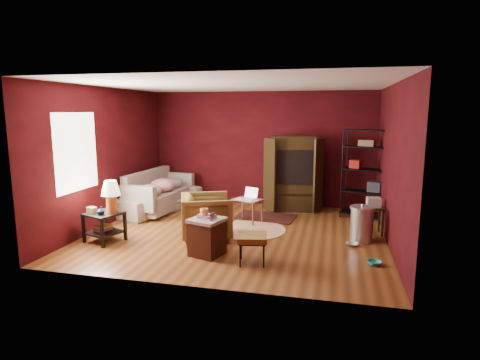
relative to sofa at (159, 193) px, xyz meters
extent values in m
cube|color=brown|center=(2.19, -1.21, -0.44)|extent=(5.50, 5.00, 0.02)
cube|color=white|center=(2.19, -1.21, 2.38)|extent=(5.50, 5.00, 0.02)
cube|color=#3F090D|center=(2.19, 1.30, 0.97)|extent=(5.50, 0.02, 2.80)
cube|color=#3F090D|center=(2.19, -3.72, 0.97)|extent=(5.50, 0.02, 2.80)
cube|color=#3F090D|center=(-0.57, -1.21, 0.97)|extent=(0.02, 5.00, 2.80)
cube|color=#3F090D|center=(4.95, -1.21, 0.97)|extent=(0.02, 5.00, 2.80)
cube|color=white|center=(-0.54, -2.21, 1.17)|extent=(0.02, 1.20, 1.40)
imported|color=gray|center=(0.00, 0.00, 0.00)|extent=(1.32, 2.31, 0.87)
imported|color=black|center=(1.72, -1.67, 0.02)|extent=(1.10, 1.13, 0.91)
imported|color=#ABAEB2|center=(4.33, -1.50, -0.33)|extent=(0.22, 0.09, 0.21)
imported|color=teal|center=(4.63, -2.34, -0.33)|extent=(0.22, 0.12, 0.21)
imported|color=#0C183C|center=(0.03, -2.43, 0.17)|extent=(0.18, 0.18, 0.14)
imported|color=#E1CD6E|center=(1.98, -2.55, 0.31)|extent=(0.15, 0.12, 0.13)
cube|color=black|center=(-0.01, -2.28, 0.08)|extent=(0.71, 0.71, 0.04)
cube|color=black|center=(-0.01, -2.28, -0.27)|extent=(0.67, 0.67, 0.03)
cube|color=black|center=(-0.33, -2.44, -0.17)|extent=(0.06, 0.06, 0.52)
cube|color=black|center=(0.14, -2.60, -0.17)|extent=(0.06, 0.06, 0.52)
cube|color=black|center=(-0.16, -1.96, -0.17)|extent=(0.06, 0.06, 0.52)
cube|color=black|center=(0.31, -2.13, -0.17)|extent=(0.06, 0.06, 0.52)
cylinder|color=#C66424|center=(0.13, -2.23, 0.26)|extent=(0.24, 0.24, 0.32)
cone|color=#F2E5C6|center=(0.13, -2.23, 0.55)|extent=(0.43, 0.43, 0.26)
cube|color=olive|center=(-0.19, -2.37, 0.15)|extent=(0.20, 0.16, 0.11)
cube|color=red|center=(-0.05, -2.27, -0.22)|extent=(0.28, 0.31, 0.03)
cube|color=#3076C1|center=(-0.04, -2.27, -0.19)|extent=(0.28, 0.31, 0.03)
cube|color=#DAC448|center=(-0.04, -2.27, -0.16)|extent=(0.28, 0.31, 0.03)
cube|color=gray|center=(0.04, 0.02, -0.16)|extent=(0.95, 1.94, 0.40)
cube|color=gray|center=(-0.31, 0.05, 0.11)|extent=(0.33, 1.89, 0.79)
cube|color=gray|center=(-0.04, -0.92, 0.06)|extent=(0.81, 0.24, 0.55)
cube|color=gray|center=(0.11, 0.96, 0.06)|extent=(0.81, 0.24, 0.55)
ellipsoid|color=#B41933|center=(0.04, -0.52, 0.16)|extent=(0.56, 0.56, 0.28)
ellipsoid|color=#B41933|center=(0.09, 0.02, 0.18)|extent=(0.62, 0.62, 0.32)
ellipsoid|color=gray|center=(0.13, 0.51, 0.14)|extent=(0.51, 0.51, 0.26)
cube|color=#3E1C0E|center=(2.00, -2.52, -0.15)|extent=(0.59, 0.59, 0.56)
cube|color=gray|center=(2.00, -2.52, 0.15)|extent=(0.63, 0.63, 0.05)
cube|color=beige|center=(2.00, -2.52, 0.19)|extent=(0.32, 0.28, 0.02)
cube|color=teal|center=(2.00, -2.52, 0.21)|extent=(0.29, 0.25, 0.02)
cube|color=#BF474D|center=(2.00, -2.52, 0.24)|extent=(0.30, 0.27, 0.02)
cube|color=black|center=(2.09, -2.51, 0.26)|extent=(0.06, 0.17, 0.02)
cube|color=black|center=(2.79, -2.70, -0.02)|extent=(0.52, 0.52, 0.09)
cube|color=black|center=(2.79, -2.70, -0.08)|extent=(0.47, 0.47, 0.02)
cylinder|color=black|center=(2.65, -2.91, -0.25)|extent=(0.03, 0.03, 0.37)
cylinder|color=black|center=(3.00, -2.84, -0.25)|extent=(0.03, 0.03, 0.37)
cylinder|color=black|center=(2.58, -2.56, -0.25)|extent=(0.03, 0.03, 0.37)
cylinder|color=black|center=(2.93, -2.50, -0.25)|extent=(0.03, 0.03, 0.37)
cylinder|color=beige|center=(2.38, -0.97, -0.43)|extent=(1.82, 1.82, 0.01)
cube|color=#471812|center=(2.53, 0.02, -0.42)|extent=(1.36, 0.99, 0.01)
cube|color=brown|center=(2.23, -0.45, 0.05)|extent=(0.70, 0.61, 0.03)
cylinder|color=brown|center=(1.93, -0.50, -0.19)|extent=(0.05, 0.05, 0.49)
cylinder|color=brown|center=(2.39, -0.70, -0.19)|extent=(0.05, 0.05, 0.49)
cylinder|color=brown|center=(2.06, -0.20, -0.19)|extent=(0.05, 0.05, 0.49)
cylinder|color=brown|center=(2.52, -0.40, -0.19)|extent=(0.05, 0.05, 0.49)
cube|color=silver|center=(2.24, -0.42, 0.08)|extent=(0.37, 0.32, 0.02)
cube|color=silver|center=(2.28, -0.33, 0.19)|extent=(0.31, 0.19, 0.21)
cube|color=silver|center=(2.08, -0.49, 0.07)|extent=(0.26, 0.33, 0.00)
cube|color=silver|center=(2.32, -0.59, 0.07)|extent=(0.33, 0.36, 0.00)
cube|color=black|center=(3.03, 0.85, 0.44)|extent=(1.10, 0.74, 1.76)
cube|color=black|center=(3.05, 0.76, 0.63)|extent=(0.90, 0.57, 0.79)
cube|color=black|center=(2.53, 0.49, 0.44)|extent=(0.33, 0.32, 1.66)
cube|color=black|center=(3.62, 0.70, 0.44)|extent=(0.21, 0.40, 1.66)
cube|color=#333538|center=(3.04, 0.80, 0.54)|extent=(0.65, 0.56, 0.48)
cube|color=black|center=(3.08, 0.57, 0.54)|extent=(0.46, 0.10, 0.37)
cube|color=black|center=(3.04, 0.80, -0.02)|extent=(0.91, 0.61, 0.05)
cylinder|color=black|center=(4.14, 0.42, 0.54)|extent=(0.03, 0.03, 1.94)
cylinder|color=black|center=(5.00, 0.16, 0.54)|extent=(0.03, 0.03, 1.94)
cylinder|color=black|center=(4.25, 0.79, 0.54)|extent=(0.03, 0.03, 1.94)
cylinder|color=black|center=(5.12, 0.53, 0.54)|extent=(0.03, 0.03, 1.94)
cube|color=black|center=(4.63, 0.48, -0.33)|extent=(1.03, 0.67, 0.03)
cube|color=black|center=(4.63, 0.48, 0.16)|extent=(1.03, 0.67, 0.03)
cube|color=black|center=(4.63, 0.48, 0.64)|extent=(1.03, 0.67, 0.03)
cube|color=black|center=(4.63, 0.48, 1.13)|extent=(1.03, 0.67, 0.03)
cube|color=black|center=(4.63, 0.48, 1.49)|extent=(1.03, 0.67, 0.03)
cube|color=maroon|center=(4.42, 0.54, 0.75)|extent=(0.28, 0.32, 0.17)
cube|color=#2E2E3A|center=(4.83, 0.41, 0.29)|extent=(0.34, 0.34, 0.22)
cube|color=brown|center=(4.63, 0.48, 1.22)|extent=(0.37, 0.30, 0.13)
cube|color=black|center=(4.72, -0.69, 0.08)|extent=(0.39, 0.39, 0.04)
cube|color=black|center=(4.59, -0.86, -0.18)|extent=(0.04, 0.04, 0.52)
cube|color=black|center=(4.89, -0.83, -0.18)|extent=(0.04, 0.04, 0.52)
cube|color=black|center=(4.56, -0.56, -0.18)|extent=(0.04, 0.04, 0.52)
cube|color=black|center=(4.86, -0.53, -0.18)|extent=(0.04, 0.04, 0.52)
cube|color=silver|center=(4.72, -0.69, 0.19)|extent=(0.27, 0.22, 0.18)
cylinder|color=silver|center=(4.49, -1.18, -0.14)|extent=(0.43, 0.43, 0.60)
cylinder|color=silver|center=(4.49, -1.18, 0.18)|extent=(0.48, 0.48, 0.04)
sphere|color=silver|center=(4.49, -1.18, 0.22)|extent=(0.07, 0.07, 0.06)
camera|label=1|loc=(3.98, -8.48, 1.89)|focal=30.00mm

